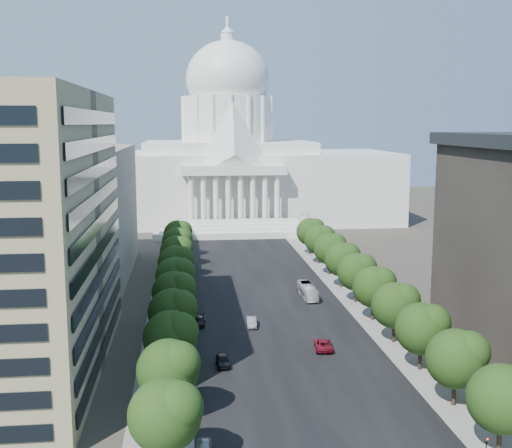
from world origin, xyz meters
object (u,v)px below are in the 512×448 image
object	(u,v)px
car_silver	(251,322)
city_bus	(308,291)
car_dark_a	(223,361)
car_red	(323,345)
car_dark_b	(200,322)

from	to	relation	value
car_silver	city_bus	world-z (taller)	city_bus
car_dark_a	city_bus	world-z (taller)	city_bus
car_dark_a	car_silver	size ratio (longest dim) A/B	1.00
car_red	city_bus	size ratio (longest dim) A/B	0.56
car_silver	car_red	bearing A→B (deg)	-49.19
car_silver	city_bus	size ratio (longest dim) A/B	0.46
car_dark_a	car_dark_b	xyz separation A→B (m)	(-3.01, 19.66, -0.09)
car_red	city_bus	bearing A→B (deg)	-89.78
car_red	car_dark_b	size ratio (longest dim) A/B	1.16
car_red	city_bus	world-z (taller)	city_bus
car_silver	car_dark_b	bearing A→B (deg)	172.57
car_silver	city_bus	bearing A→B (deg)	54.96
car_dark_a	city_bus	size ratio (longest dim) A/B	0.46
car_silver	car_dark_b	world-z (taller)	car_silver
car_dark_a	car_dark_b	distance (m)	19.89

